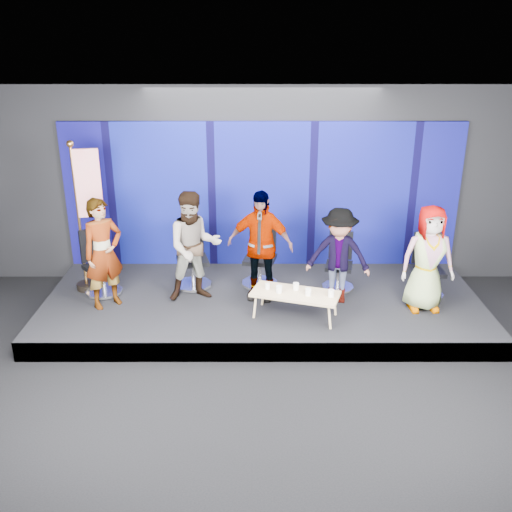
{
  "coord_description": "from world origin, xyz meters",
  "views": [
    {
      "loc": [
        -0.11,
        -5.88,
        4.32
      ],
      "look_at": [
        -0.11,
        2.4,
        1.05
      ],
      "focal_mm": 40.0,
      "sensor_mm": 36.0,
      "label": 1
    }
  ],
  "objects_px": {
    "chair_c": "(260,264)",
    "mug_b": "(279,289)",
    "flag_stand": "(86,214)",
    "chair_b": "(192,266)",
    "mug_e": "(331,293)",
    "panelist_b": "(194,247)",
    "panelist_e": "(428,259)",
    "panelist_a": "(103,253)",
    "panelist_c": "(260,245)",
    "mug_c": "(296,286)",
    "chair_a": "(101,273)",
    "coffee_table": "(295,295)",
    "chair_e": "(426,276)",
    "mug_a": "(268,286)",
    "mug_d": "(308,292)",
    "chair_d": "(339,270)",
    "panelist_d": "(338,256)"
  },
  "relations": [
    {
      "from": "mug_b",
      "to": "panelist_b",
      "type": "bearing_deg",
      "value": 154.01
    },
    {
      "from": "chair_c",
      "to": "mug_d",
      "type": "xyz_separation_m",
      "value": [
        0.7,
        -1.28,
        0.09
      ]
    },
    {
      "from": "coffee_table",
      "to": "mug_c",
      "type": "xyz_separation_m",
      "value": [
        0.01,
        0.11,
        0.08
      ]
    },
    {
      "from": "mug_c",
      "to": "mug_e",
      "type": "distance_m",
      "value": 0.55
    },
    {
      "from": "chair_c",
      "to": "coffee_table",
      "type": "height_order",
      "value": "chair_c"
    },
    {
      "from": "chair_a",
      "to": "chair_e",
      "type": "height_order",
      "value": "chair_a"
    },
    {
      "from": "panelist_c",
      "to": "mug_d",
      "type": "xyz_separation_m",
      "value": [
        0.71,
        -0.77,
        -0.44
      ]
    },
    {
      "from": "chair_b",
      "to": "mug_e",
      "type": "relative_size",
      "value": 10.23
    },
    {
      "from": "panelist_e",
      "to": "mug_b",
      "type": "height_order",
      "value": "panelist_e"
    },
    {
      "from": "mug_b",
      "to": "flag_stand",
      "type": "relative_size",
      "value": 0.04
    },
    {
      "from": "panelist_a",
      "to": "chair_c",
      "type": "relative_size",
      "value": 1.58
    },
    {
      "from": "chair_d",
      "to": "panelist_c",
      "type": "bearing_deg",
      "value": -152.22
    },
    {
      "from": "panelist_e",
      "to": "chair_e",
      "type": "bearing_deg",
      "value": 68.37
    },
    {
      "from": "chair_c",
      "to": "mug_b",
      "type": "height_order",
      "value": "chair_c"
    },
    {
      "from": "panelist_b",
      "to": "mug_b",
      "type": "distance_m",
      "value": 1.52
    },
    {
      "from": "panelist_a",
      "to": "mug_e",
      "type": "bearing_deg",
      "value": -49.92
    },
    {
      "from": "mug_b",
      "to": "chair_d",
      "type": "bearing_deg",
      "value": 45.14
    },
    {
      "from": "chair_d",
      "to": "mug_d",
      "type": "xyz_separation_m",
      "value": [
        -0.61,
        -1.13,
        0.14
      ]
    },
    {
      "from": "chair_c",
      "to": "mug_a",
      "type": "xyz_separation_m",
      "value": [
        0.1,
        -1.05,
        0.08
      ]
    },
    {
      "from": "panelist_a",
      "to": "mug_e",
      "type": "xyz_separation_m",
      "value": [
        3.43,
        -0.54,
        -0.42
      ]
    },
    {
      "from": "panelist_c",
      "to": "chair_e",
      "type": "relative_size",
      "value": 1.74
    },
    {
      "from": "chair_b",
      "to": "mug_e",
      "type": "distance_m",
      "value": 2.52
    },
    {
      "from": "chair_a",
      "to": "chair_d",
      "type": "bearing_deg",
      "value": -38.3
    },
    {
      "from": "panelist_b",
      "to": "coffee_table",
      "type": "xyz_separation_m",
      "value": [
        1.55,
        -0.64,
        -0.52
      ]
    },
    {
      "from": "panelist_b",
      "to": "panelist_e",
      "type": "distance_m",
      "value": 3.58
    },
    {
      "from": "chair_a",
      "to": "chair_b",
      "type": "distance_m",
      "value": 1.49
    },
    {
      "from": "coffee_table",
      "to": "mug_b",
      "type": "xyz_separation_m",
      "value": [
        -0.24,
        0.01,
        0.09
      ]
    },
    {
      "from": "coffee_table",
      "to": "flag_stand",
      "type": "relative_size",
      "value": 0.56
    },
    {
      "from": "panelist_d",
      "to": "mug_c",
      "type": "xyz_separation_m",
      "value": [
        -0.68,
        -0.45,
        -0.32
      ]
    },
    {
      "from": "mug_b",
      "to": "flag_stand",
      "type": "distance_m",
      "value": 3.33
    },
    {
      "from": "flag_stand",
      "to": "panelist_b",
      "type": "bearing_deg",
      "value": -22.45
    },
    {
      "from": "chair_a",
      "to": "chair_c",
      "type": "bearing_deg",
      "value": -33.83
    },
    {
      "from": "mug_b",
      "to": "mug_e",
      "type": "xyz_separation_m",
      "value": [
        0.76,
        -0.14,
        -0.0
      ]
    },
    {
      "from": "chair_b",
      "to": "mug_c",
      "type": "xyz_separation_m",
      "value": [
        1.67,
        -1.04,
        0.09
      ]
    },
    {
      "from": "chair_b",
      "to": "flag_stand",
      "type": "distance_m",
      "value": 1.9
    },
    {
      "from": "coffee_table",
      "to": "mug_b",
      "type": "distance_m",
      "value": 0.26
    },
    {
      "from": "mug_e",
      "to": "flag_stand",
      "type": "xyz_separation_m",
      "value": [
        -3.81,
        1.14,
        0.87
      ]
    },
    {
      "from": "mug_a",
      "to": "flag_stand",
      "type": "height_order",
      "value": "flag_stand"
    },
    {
      "from": "chair_c",
      "to": "flag_stand",
      "type": "distance_m",
      "value": 2.95
    },
    {
      "from": "panelist_b",
      "to": "chair_b",
      "type": "bearing_deg",
      "value": 87.56
    },
    {
      "from": "flag_stand",
      "to": "chair_b",
      "type": "bearing_deg",
      "value": -5.96
    },
    {
      "from": "chair_a",
      "to": "panelist_e",
      "type": "xyz_separation_m",
      "value": [
        5.13,
        -0.57,
        0.48
      ]
    },
    {
      "from": "panelist_a",
      "to": "coffee_table",
      "type": "height_order",
      "value": "panelist_a"
    },
    {
      "from": "chair_b",
      "to": "panelist_e",
      "type": "xyz_separation_m",
      "value": [
        3.66,
        -0.85,
        0.47
      ]
    },
    {
      "from": "mug_a",
      "to": "mug_e",
      "type": "height_order",
      "value": "mug_e"
    },
    {
      "from": "panelist_e",
      "to": "mug_c",
      "type": "bearing_deg",
      "value": -176.97
    },
    {
      "from": "panelist_d",
      "to": "chair_e",
      "type": "bearing_deg",
      "value": 20.16
    },
    {
      "from": "panelist_a",
      "to": "panelist_c",
      "type": "relative_size",
      "value": 0.97
    },
    {
      "from": "panelist_c",
      "to": "chair_d",
      "type": "distance_m",
      "value": 1.48
    },
    {
      "from": "mug_c",
      "to": "mug_e",
      "type": "height_order",
      "value": "mug_e"
    }
  ]
}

